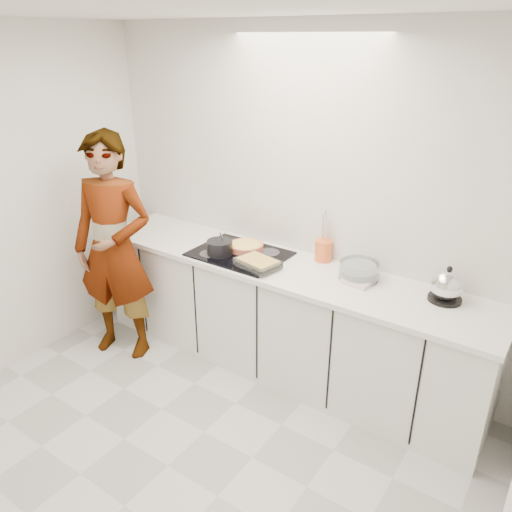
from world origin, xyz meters
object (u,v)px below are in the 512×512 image
Objects in this scene: tart_dish at (246,246)px; saucepan at (220,247)px; cook at (114,249)px; hob at (240,254)px; baking_dish at (258,263)px; kettle at (447,286)px; utensil_crock at (323,250)px; mixing_bowl at (359,271)px.

saucepan is at bearing -119.61° from tart_dish.
cook is at bearing -144.88° from tart_dish.
cook is (-0.86, -0.51, 0.01)m from hob.
baking_dish is (0.37, -0.02, -0.02)m from saucepan.
baking_dish is (0.26, -0.22, 0.01)m from tart_dish.
cook is (-0.75, -0.41, -0.05)m from saucepan.
kettle is 0.95m from utensil_crock.
tart_dish is 1.44× the size of saucepan.
utensil_crock reaches higher than mixing_bowl.
kettle is 2.48m from cook.
cook is at bearing -160.31° from mixing_bowl.
tart_dish is 1.53m from kettle.
utensil_crock is at bearing 9.65° from cook.
tart_dish is at bearing 140.34° from baking_dish.
baking_dish is at bearing -167.22° from kettle.
cook reaches higher than mixing_bowl.
kettle is (1.53, 0.07, 0.06)m from tart_dish.
mixing_bowl is 0.38m from utensil_crock.
saucepan is at bearing -167.38° from mixing_bowl.
utensil_crock is at bearing 157.96° from mixing_bowl.
hob is 0.10m from tart_dish.
mixing_bowl is 1.25× the size of kettle.
cook is at bearing -151.42° from utensil_crock.
cook is at bearing -151.31° from saucepan.
saucepan is 0.77× the size of mixing_bowl.
baking_dish is 0.52m from utensil_crock.
tart_dish is 1.11× the size of mixing_bowl.
hob is 0.29m from baking_dish.
tart_dish reaches higher than hob.
tart_dish is at bearing -177.45° from kettle.
mixing_bowl is at bearing -22.04° from utensil_crock.
mixing_bowl is 1.91m from cook.
utensil_crock is 0.09× the size of cook.
saucepan is 0.80m from utensil_crock.
utensil_crock reaches higher than tart_dish.
tart_dish is 0.62m from utensil_crock.
hob is 0.95m from mixing_bowl.
saucepan is 0.96× the size of kettle.
utensil_crock is (-0.94, 0.12, -0.02)m from kettle.
kettle is at bearing 2.55° from tart_dish.
mixing_bowl is at bearing 8.00° from hob.
hob is at bearing 153.67° from baking_dish.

